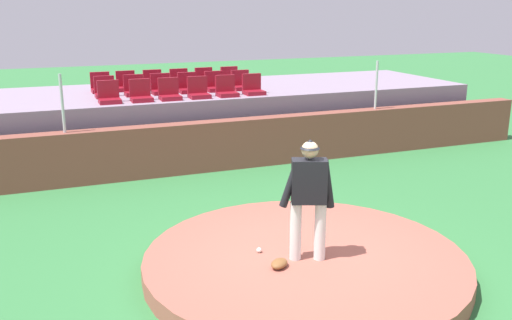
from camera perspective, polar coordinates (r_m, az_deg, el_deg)
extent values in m
plane|color=#32763C|center=(8.22, 4.91, -11.02)|extent=(60.00, 60.00, 0.00)
cylinder|color=#9F5647|center=(8.16, 4.94, -10.24)|extent=(4.55, 4.55, 0.25)
cylinder|color=silver|center=(7.81, 4.01, -7.13)|extent=(0.16, 0.16, 0.83)
cylinder|color=silver|center=(7.84, 6.46, -7.10)|extent=(0.16, 0.16, 0.83)
cube|color=black|center=(7.58, 5.37, -2.13)|extent=(0.53, 0.40, 0.60)
cylinder|color=black|center=(7.57, 3.50, -2.39)|extent=(0.32, 0.21, 0.67)
cylinder|color=black|center=(7.61, 7.21, -2.37)|extent=(0.23, 0.18, 0.68)
sphere|color=tan|center=(7.46, 5.45, 1.03)|extent=(0.23, 0.23, 0.23)
cone|color=black|center=(7.44, 5.47, 1.62)|extent=(0.34, 0.34, 0.13)
sphere|color=white|center=(8.12, 0.31, -9.06)|extent=(0.07, 0.07, 0.07)
ellipsoid|color=brown|center=(7.69, 2.35, -10.37)|extent=(0.36, 0.35, 0.11)
cube|color=brown|center=(12.77, -5.77, 1.31)|extent=(17.71, 0.40, 1.13)
cylinder|color=silver|center=(12.10, -18.91, 5.40)|extent=(0.06, 0.06, 1.19)
cylinder|color=silver|center=(14.46, 12.01, 7.39)|extent=(0.06, 0.06, 1.19)
cube|color=gray|center=(15.13, -8.45, 4.15)|extent=(15.93, 3.93, 1.50)
cube|color=maroon|center=(13.25, -14.49, 5.76)|extent=(0.48, 0.44, 0.10)
cube|color=maroon|center=(13.39, -14.66, 6.93)|extent=(0.48, 0.08, 0.40)
cube|color=maroon|center=(13.33, -11.43, 6.00)|extent=(0.48, 0.44, 0.10)
cube|color=maroon|center=(13.47, -11.63, 7.16)|extent=(0.48, 0.08, 0.40)
cube|color=maroon|center=(13.45, -8.61, 6.21)|extent=(0.48, 0.44, 0.10)
cube|color=maroon|center=(13.59, -8.83, 7.36)|extent=(0.48, 0.08, 0.40)
cube|color=maroon|center=(13.62, -5.71, 6.42)|extent=(0.48, 0.44, 0.10)
cube|color=maroon|center=(13.75, -5.95, 7.56)|extent=(0.48, 0.08, 0.40)
cube|color=maroon|center=(13.82, -2.89, 6.61)|extent=(0.48, 0.44, 0.10)
cube|color=maroon|center=(13.95, -3.14, 7.72)|extent=(0.48, 0.08, 0.40)
cube|color=maroon|center=(14.09, -0.19, 6.80)|extent=(0.48, 0.44, 0.10)
cube|color=maroon|center=(14.23, -0.46, 7.89)|extent=(0.48, 0.08, 0.40)
cube|color=maroon|center=(14.10, -14.88, 6.29)|extent=(0.48, 0.44, 0.10)
cube|color=maroon|center=(14.25, -15.04, 7.39)|extent=(0.48, 0.08, 0.40)
cube|color=maroon|center=(14.23, -12.06, 6.54)|extent=(0.48, 0.44, 0.10)
cube|color=maroon|center=(14.37, -12.24, 7.62)|extent=(0.48, 0.08, 0.40)
cube|color=maroon|center=(14.36, -9.43, 6.75)|extent=(0.48, 0.44, 0.10)
cube|color=maroon|center=(14.50, -9.63, 7.82)|extent=(0.48, 0.08, 0.40)
cube|color=maroon|center=(14.49, -6.76, 6.93)|extent=(0.48, 0.44, 0.10)
cube|color=maroon|center=(14.63, -6.98, 7.99)|extent=(0.48, 0.08, 0.40)
cube|color=maroon|center=(14.69, -4.05, 7.11)|extent=(0.48, 0.44, 0.10)
cube|color=maroon|center=(14.83, -4.28, 8.16)|extent=(0.48, 0.08, 0.40)
cube|color=maroon|center=(14.90, -1.40, 7.26)|extent=(0.48, 0.44, 0.10)
cube|color=maroon|center=(15.03, -1.64, 8.29)|extent=(0.48, 0.08, 0.40)
cube|color=maroon|center=(14.97, -15.29, 6.76)|extent=(0.48, 0.44, 0.10)
cube|color=maroon|center=(15.12, -15.43, 7.79)|extent=(0.48, 0.08, 0.40)
cube|color=maroon|center=(15.10, -12.85, 6.99)|extent=(0.48, 0.44, 0.10)
cube|color=maroon|center=(15.24, -13.01, 8.00)|extent=(0.48, 0.08, 0.40)
cube|color=maroon|center=(15.21, -10.22, 7.19)|extent=(0.48, 0.44, 0.10)
cube|color=maroon|center=(15.35, -10.40, 8.19)|extent=(0.48, 0.08, 0.40)
cube|color=maroon|center=(15.35, -7.59, 7.37)|extent=(0.48, 0.44, 0.10)
cube|color=maroon|center=(15.50, -7.79, 8.37)|extent=(0.48, 0.08, 0.40)
cube|color=maroon|center=(15.56, -5.09, 7.55)|extent=(0.48, 0.44, 0.10)
cube|color=maroon|center=(15.70, -5.30, 8.53)|extent=(0.48, 0.08, 0.40)
cube|color=maroon|center=(15.77, -2.51, 7.70)|extent=(0.48, 0.44, 0.10)
cube|color=maroon|center=(15.91, -2.73, 8.67)|extent=(0.48, 0.08, 0.40)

